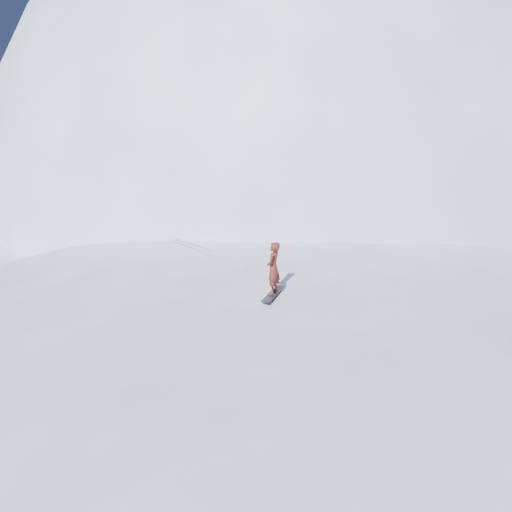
{
  "coord_description": "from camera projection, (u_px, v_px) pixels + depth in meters",
  "views": [
    {
      "loc": [
        -10.24,
        -11.79,
        8.21
      ],
      "look_at": [
        -1.52,
        0.64,
        3.5
      ],
      "focal_mm": 32.0,
      "sensor_mm": 36.0,
      "label": 1
    }
  ],
  "objects": [
    {
      "name": "ground",
      "position": [
        298.0,
        341.0,
        17.27
      ],
      "size": [
        400.0,
        400.0,
        0.0
      ],
      "primitive_type": "plane",
      "color": "white",
      "rests_on": "ground"
    },
    {
      "name": "near_ridge",
      "position": [
        272.0,
        309.0,
        20.17
      ],
      "size": [
        36.0,
        28.0,
        4.8
      ],
      "primitive_type": "ellipsoid",
      "color": "white",
      "rests_on": "ground"
    },
    {
      "name": "wind_bumps",
      "position": [
        254.0,
        325.0,
        18.62
      ],
      "size": [
        16.0,
        14.4,
        1.0
      ],
      "color": "white",
      "rests_on": "ground"
    },
    {
      "name": "peak_shoulder",
      "position": [
        236.0,
        217.0,
        38.39
      ],
      "size": [
        28.0,
        24.0,
        18.0
      ],
      "primitive_type": "ellipsoid",
      "color": "white",
      "rests_on": "ground"
    },
    {
      "name": "snowboarder",
      "position": [
        273.0,
        268.0,
        15.17
      ],
      "size": [
        0.79,
        0.72,
        1.8
      ],
      "primitive_type": "imported",
      "rotation": [
        0.0,
        0.0,
        3.73
      ],
      "color": "maroon",
      "rests_on": "snowboard"
    },
    {
      "name": "board_tracks",
      "position": [
        207.0,
        251.0,
        20.33
      ],
      "size": [
        1.13,
        5.97,
        0.04
      ],
      "color": "silver",
      "rests_on": "ground"
    },
    {
      "name": "snowboard",
      "position": [
        273.0,
        294.0,
        15.44
      ],
      "size": [
        1.49,
        1.14,
        0.03
      ],
      "primitive_type": "cube",
      "rotation": [
        0.0,
        0.0,
        0.59
      ],
      "color": "black",
      "rests_on": "near_ridge"
    },
    {
      "name": "summit_peak",
      "position": [
        299.0,
        194.0,
        49.67
      ],
      "size": [
        60.0,
        56.0,
        56.0
      ],
      "primitive_type": "ellipsoid",
      "color": "white",
      "rests_on": "ground"
    }
  ]
}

